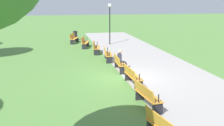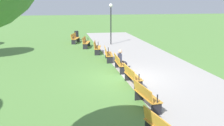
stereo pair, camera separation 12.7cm
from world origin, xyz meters
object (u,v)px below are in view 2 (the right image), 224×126
Objects in this scene: bench_4 at (119,63)px; lamp_post at (111,16)px; bench_1 at (86,42)px; bench_6 at (146,95)px; person_seated at (121,59)px; bench_3 at (108,54)px; trash_bin at (76,36)px; bench_2 at (97,47)px; bench_5 at (132,76)px; bench_0 at (75,38)px.

lamp_post is (-9.39, 1.27, 2.09)m from bench_4.
bench_1 and bench_6 have the same top height.
person_seated reaches higher than bench_4.
bench_3 and bench_6 have the same top height.
person_seated is (-5.61, 0.34, 0.17)m from bench_6.
lamp_post reaches higher than person_seated.
trash_bin reaches higher than bench_4.
bench_3 is (2.70, 0.38, 0.00)m from bench_2.
bench_3 is 8.18m from bench_6.
trash_bin is (-12.33, -1.78, -0.17)m from person_seated.
trash_bin is at bearing -165.60° from bench_3.
bench_2 is at bearing 8.54° from trash_bin.
person_seated is at bearing 175.07° from bench_5.
bench_4 is (5.43, 0.57, 0.00)m from bench_2.
bench_2 is 1.86× the size of trash_bin.
person_seated is at bearing 28.93° from bench_0.
bench_1 and bench_3 have the same top height.
bench_3 is at bearing 24.01° from bench_1.
person_seated is (7.95, 1.28, 0.17)m from bench_1.
person_seated is 9.50m from lamp_post.
bench_3 is 2.73m from bench_4.
bench_0 is 16.27m from bench_6.
trash_bin is (-9.76, -1.44, -0.00)m from bench_3.
bench_4 is 0.99× the size of bench_6.
lamp_post is 3.88× the size of trash_bin.
bench_2 is 5.32m from person_seated.
bench_3 is 1.85× the size of trash_bin.
trash_bin is (-4.39, -0.49, -0.00)m from bench_1.
bench_2 is 5.46m from bench_4.
trash_bin is at bearing -175.89° from bench_5.
bench_2 is 1.01× the size of bench_3.
bench_2 is 1.01× the size of bench_6.
trash_bin reaches higher than bench_1.
bench_0 and bench_6 have the same top height.
bench_4 is at bearing 28.02° from bench_0.
bench_2 is (5.30, 1.32, 0.00)m from bench_0.
bench_4 is 1.00× the size of bench_5.
bench_1 is 1.03× the size of bench_5.
bench_6 is 15.07m from lamp_post.
trash_bin is at bearing -170.56° from bench_4.
lamp_post is (-9.24, 1.12, 1.92)m from person_seated.
person_seated reaches higher than bench_5.
bench_6 is at bearing 12.02° from bench_2.
bench_0 is 2.73m from bench_1.
bench_4 and bench_5 have the same top height.
bench_0 is 10.77m from person_seated.
bench_1 is at bearing -61.73° from lamp_post.
bench_4 is at bearing 10.00° from bench_3.
bench_2 is 0.48× the size of lamp_post.
bench_6 is at bearing 24.02° from bench_0.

